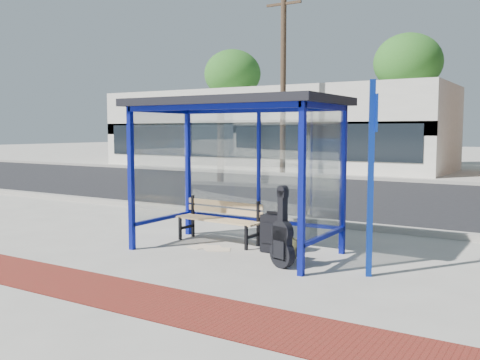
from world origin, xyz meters
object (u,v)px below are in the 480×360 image
Objects in this scene: guitar_bag at (282,240)px; suitcase at (274,233)px; bench at (220,218)px; backpack at (290,250)px.

guitar_bag is 1.67× the size of suitcase.
suitcase is at bearing 144.48° from guitar_bag.
bench is 1.17m from suitcase.
suitcase is at bearing 141.79° from backpack.
guitar_bag is at bearing -78.02° from backpack.
guitar_bag is at bearing -25.64° from bench.
bench is at bearing 169.84° from suitcase.
bench is 1.48× the size of guitar_bag.
bench is 1.74m from backpack.
backpack is (1.62, -0.57, -0.26)m from bench.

